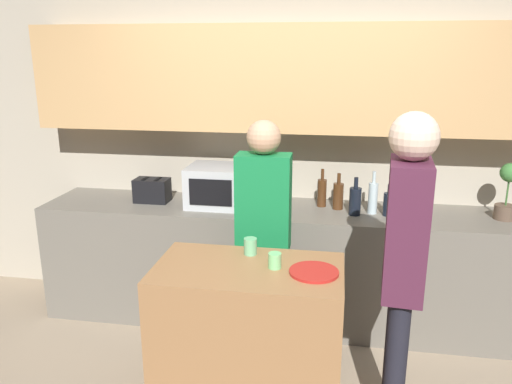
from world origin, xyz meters
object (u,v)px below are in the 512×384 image
object	(u,v)px
bottle_1	(338,195)
cup_1	(250,246)
bottle_4	(388,204)
bottle_0	(322,192)
plate_on_island	(314,272)
potted_plant	(507,192)
toaster	(152,190)
cup_0	(275,261)
person_left	(263,223)
bottle_2	(355,201)
person_center	(404,255)
microwave	(223,186)
bottle_3	(373,197)

from	to	relation	value
bottle_1	cup_1	distance (m)	1.07
bottle_4	bottle_0	bearing A→B (deg)	162.64
bottle_0	plate_on_island	xyz separation A→B (m)	(0.01, -1.20, -0.10)
potted_plant	toaster	bearing A→B (deg)	180.00
plate_on_island	bottle_4	bearing A→B (deg)	66.32
cup_0	bottle_4	bearing A→B (deg)	56.55
cup_1	person_left	xyz separation A→B (m)	(0.02, 0.37, 0.01)
bottle_0	person_left	distance (m)	0.72
toaster	bottle_0	size ratio (longest dim) A/B	0.91
bottle_2	person_center	world-z (taller)	person_center
microwave	bottle_4	bearing A→B (deg)	-2.42
plate_on_island	person_left	distance (m)	0.67
person_left	person_center	bearing A→B (deg)	141.69
microwave	person_center	size ratio (longest dim) A/B	0.30
potted_plant	bottle_2	distance (m)	1.02
bottle_2	bottle_3	world-z (taller)	bottle_3
microwave	person_left	xyz separation A→B (m)	(0.38, -0.53, -0.09)
plate_on_island	person_center	world-z (taller)	person_center
bottle_4	bottle_1	bearing A→B (deg)	164.14
bottle_2	cup_1	bearing A→B (deg)	-125.88
microwave	bottle_0	world-z (taller)	microwave
bottle_0	microwave	bearing A→B (deg)	-172.49
toaster	plate_on_island	world-z (taller)	toaster
toaster	person_left	size ratio (longest dim) A/B	0.16
toaster	bottle_1	bearing A→B (deg)	1.91
bottle_3	person_center	bearing A→B (deg)	-85.83
bottle_4	cup_1	xyz separation A→B (m)	(-0.83, -0.85, -0.04)
bottle_2	person_left	size ratio (longest dim) A/B	0.17
microwave	plate_on_island	bearing A→B (deg)	-56.13
cup_0	person_center	bearing A→B (deg)	-7.48
plate_on_island	cup_0	size ratio (longest dim) A/B	3.10
toaster	potted_plant	size ratio (longest dim) A/B	0.66
microwave	cup_0	distance (m)	1.19
cup_1	bottle_0	bearing A→B (deg)	70.07
potted_plant	cup_1	bearing A→B (deg)	-150.80
bottle_2	bottle_0	bearing A→B (deg)	145.05
microwave	bottle_3	bearing A→B (deg)	-0.74
cup_0	person_left	distance (m)	0.55
microwave	person_center	bearing A→B (deg)	-44.39
cup_0	person_center	size ratio (longest dim) A/B	0.05
bottle_4	cup_0	distance (m)	1.22
bottle_0	plate_on_island	world-z (taller)	bottle_0
bottle_1	bottle_4	distance (m)	0.36
bottle_0	cup_0	world-z (taller)	bottle_0
bottle_2	bottle_4	bearing A→B (deg)	5.06
toaster	bottle_2	bearing A→B (deg)	-2.72
bottle_1	cup_1	xyz separation A→B (m)	(-0.48, -0.95, -0.05)
cup_0	person_left	bearing A→B (deg)	105.00
bottle_1	cup_1	bearing A→B (deg)	-116.89
potted_plant	plate_on_island	world-z (taller)	potted_plant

